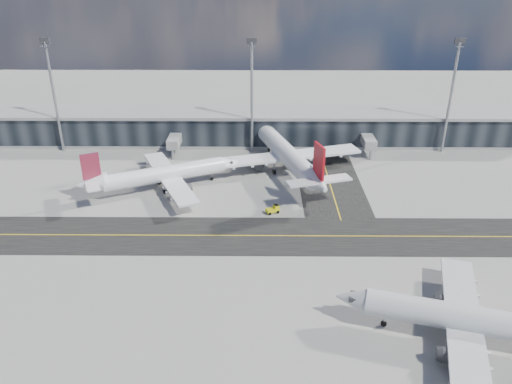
# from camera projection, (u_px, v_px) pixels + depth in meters

# --- Properties ---
(ground) EXTENTS (300.00, 300.00, 0.00)m
(ground) POSITION_uv_depth(u_px,v_px,m) (248.00, 247.00, 88.55)
(ground) COLOR gray
(ground) RESTS_ON ground
(taxiway_lanes) EXTENTS (180.00, 63.00, 0.03)m
(taxiway_lanes) POSITION_uv_depth(u_px,v_px,m) (269.00, 218.00, 98.21)
(taxiway_lanes) COLOR black
(taxiway_lanes) RESTS_ON ground
(terminal_concourse) EXTENTS (152.00, 19.80, 8.80)m
(terminal_concourse) POSITION_uv_depth(u_px,v_px,m) (253.00, 128.00, 136.37)
(terminal_concourse) COLOR black
(terminal_concourse) RESTS_ON ground
(floodlight_masts) EXTENTS (102.50, 0.70, 28.90)m
(floodlight_masts) POSITION_uv_depth(u_px,v_px,m) (252.00, 93.00, 125.15)
(floodlight_masts) COLOR gray
(floodlight_masts) RESTS_ON ground
(airliner_af) EXTENTS (34.15, 29.46, 10.62)m
(airliner_af) POSITION_uv_depth(u_px,v_px,m) (163.00, 174.00, 109.06)
(airliner_af) COLOR white
(airliner_af) RESTS_ON ground
(airliner_redtail) EXTENTS (37.82, 43.88, 13.25)m
(airliner_redtail) POSITION_uv_depth(u_px,v_px,m) (287.00, 155.00, 117.36)
(airliner_redtail) COLOR white
(airliner_redtail) RESTS_ON ground
(airliner_near) EXTENTS (36.36, 31.31, 10.94)m
(airliner_near) POSITION_uv_depth(u_px,v_px,m) (477.00, 321.00, 65.23)
(airliner_near) COLOR silver
(airliner_near) RESTS_ON ground
(baggage_tug) EXTENTS (2.97, 2.28, 1.68)m
(baggage_tug) POSITION_uv_depth(u_px,v_px,m) (274.00, 209.00, 99.93)
(baggage_tug) COLOR yellow
(baggage_tug) RESTS_ON ground
(service_van) EXTENTS (5.68, 6.47, 1.66)m
(service_van) POSITION_uv_depth(u_px,v_px,m) (312.00, 171.00, 117.37)
(service_van) COLOR white
(service_van) RESTS_ON ground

